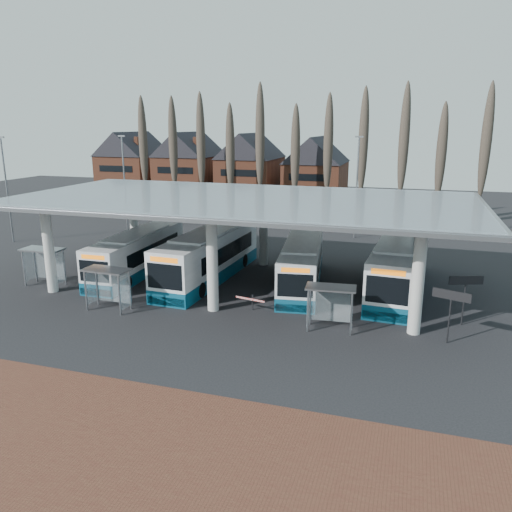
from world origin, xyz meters
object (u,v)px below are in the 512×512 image
(bus_0, at_px, (138,254))
(bus_2, at_px, (302,264))
(bus_3, at_px, (397,266))
(shelter_2, at_px, (331,298))
(bus_1, at_px, (210,256))
(shelter_0, at_px, (45,258))
(shelter_1, at_px, (108,280))

(bus_0, xyz_separation_m, bus_2, (12.79, 0.99, -0.01))
(bus_3, relative_size, shelter_2, 4.59)
(bus_1, bearing_deg, shelter_0, -152.30)
(bus_3, bearing_deg, shelter_0, -161.88)
(bus_0, distance_m, shelter_2, 17.35)
(bus_0, distance_m, bus_3, 19.46)
(bus_2, height_order, shelter_1, bus_2)
(bus_0, height_order, bus_1, bus_1)
(bus_1, relative_size, bus_3, 1.01)
(bus_2, bearing_deg, shelter_1, -148.79)
(shelter_2, bearing_deg, bus_0, 152.83)
(shelter_0, xyz_separation_m, shelter_1, (7.19, -2.91, -0.05))
(bus_1, height_order, shelter_2, bus_1)
(bus_1, height_order, bus_3, bus_1)
(bus_0, bearing_deg, shelter_1, -74.44)
(bus_3, bearing_deg, bus_1, -170.87)
(bus_3, relative_size, shelter_0, 4.45)
(bus_2, bearing_deg, bus_0, 176.36)
(bus_2, bearing_deg, bus_1, 176.67)
(bus_3, distance_m, shelter_1, 19.42)
(shelter_1, bearing_deg, bus_2, 41.11)
(bus_2, bearing_deg, bus_3, -0.85)
(bus_2, height_order, bus_3, bus_3)
(bus_1, relative_size, shelter_1, 4.58)
(shelter_1, bearing_deg, bus_3, 30.65)
(bus_3, bearing_deg, shelter_2, -108.39)
(shelter_0, height_order, shelter_2, shelter_0)
(shelter_1, xyz_separation_m, shelter_2, (13.69, 0.97, -0.07))
(bus_0, bearing_deg, shelter_2, -24.08)
(shelter_1, bearing_deg, bus_1, 68.21)
(shelter_1, bearing_deg, shelter_0, 159.83)
(bus_2, relative_size, shelter_2, 4.17)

